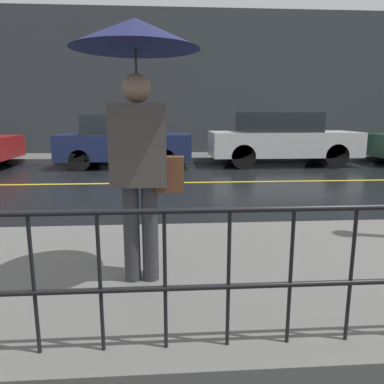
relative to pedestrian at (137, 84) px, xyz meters
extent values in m
plane|color=black|center=(-1.35, 5.52, -1.82)|extent=(80.00, 80.00, 0.00)
cube|color=#60605E|center=(-1.35, 10.31, -1.75)|extent=(28.00, 1.91, 0.14)
cube|color=gold|center=(-1.35, 5.52, -1.81)|extent=(25.20, 0.12, 0.01)
cube|color=#383D42|center=(-1.35, 11.41, 0.85)|extent=(28.00, 0.30, 5.33)
cylinder|color=black|center=(-0.57, -1.01, -1.23)|extent=(0.02, 0.02, 0.88)
cylinder|color=black|center=(-0.18, -1.01, -1.23)|extent=(0.02, 0.02, 0.88)
cylinder|color=black|center=(0.20, -1.01, -1.23)|extent=(0.02, 0.02, 0.88)
cylinder|color=black|center=(0.59, -1.01, -1.23)|extent=(0.02, 0.02, 0.88)
cylinder|color=black|center=(0.98, -1.01, -1.23)|extent=(0.02, 0.02, 0.88)
cylinder|color=black|center=(1.36, -1.01, -1.23)|extent=(0.02, 0.02, 0.88)
cylinder|color=#333338|center=(-0.09, 0.00, -1.25)|extent=(0.14, 0.14, 0.85)
cylinder|color=#333338|center=(0.07, 0.00, -1.25)|extent=(0.14, 0.14, 0.85)
cube|color=#47423D|center=(-0.01, 0.00, -0.49)|extent=(0.46, 0.28, 0.67)
sphere|color=#96745C|center=(-0.01, 0.00, -0.04)|extent=(0.23, 0.23, 0.23)
cylinder|color=#262628|center=(-0.01, 0.00, -0.11)|extent=(0.02, 0.02, 0.75)
cone|color=#191E4C|center=(-0.01, 0.00, 0.38)|extent=(1.02, 1.02, 0.23)
cube|color=brown|center=(0.25, 0.00, -0.73)|extent=(0.24, 0.12, 0.30)
cylinder|color=black|center=(-5.05, 9.23, -1.47)|extent=(0.69, 0.22, 0.69)
cube|color=#19234C|center=(-0.99, 8.39, -1.19)|extent=(3.90, 1.80, 0.74)
cube|color=#1E2328|center=(-1.15, 8.39, -0.53)|extent=(2.03, 1.66, 0.57)
cylinder|color=black|center=(0.22, 9.18, -1.52)|extent=(0.60, 0.22, 0.60)
cylinder|color=black|center=(0.22, 7.60, -1.52)|extent=(0.60, 0.22, 0.60)
cylinder|color=black|center=(-2.20, 9.18, -1.52)|extent=(0.60, 0.22, 0.60)
cylinder|color=black|center=(-2.20, 7.60, -1.52)|extent=(0.60, 0.22, 0.60)
cube|color=silver|center=(3.87, 8.39, -1.14)|extent=(4.51, 1.72, 0.74)
cube|color=#1E2328|center=(3.69, 8.39, -0.48)|extent=(2.35, 1.59, 0.58)
cylinder|color=black|center=(5.27, 9.15, -1.46)|extent=(0.72, 0.22, 0.72)
cylinder|color=black|center=(5.27, 7.64, -1.46)|extent=(0.72, 0.22, 0.72)
cylinder|color=black|center=(2.47, 9.15, -1.46)|extent=(0.72, 0.22, 0.72)
cylinder|color=black|center=(2.47, 7.64, -1.46)|extent=(0.72, 0.22, 0.72)
cylinder|color=black|center=(7.69, 9.18, -1.52)|extent=(0.60, 0.22, 0.60)
camera|label=1|loc=(0.22, -3.11, -0.24)|focal=35.00mm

